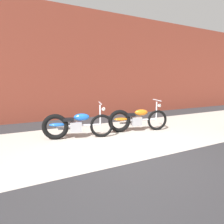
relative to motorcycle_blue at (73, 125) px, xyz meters
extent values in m
plane|color=#2D2D30|center=(0.75, -2.11, -0.40)|extent=(80.00, 80.00, 0.00)
cube|color=#B2ADA3|center=(0.75, -0.36, -0.40)|extent=(36.00, 3.50, 0.01)
cube|color=brown|center=(0.75, 3.09, 1.93)|extent=(36.00, 0.50, 4.65)
torus|color=black|center=(0.78, -0.22, -0.06)|extent=(0.68, 0.26, 0.68)
torus|color=black|center=(-0.47, 0.13, -0.03)|extent=(0.74, 0.33, 0.73)
cylinder|color=silver|center=(0.15, -0.05, -0.02)|extent=(1.20, 0.39, 0.06)
cube|color=#99999E|center=(0.07, -0.02, -0.06)|extent=(0.37, 0.30, 0.28)
ellipsoid|color=blue|center=(0.23, -0.07, 0.22)|extent=(0.48, 0.30, 0.20)
ellipsoid|color=blue|center=(-0.43, 0.12, 0.03)|extent=(0.47, 0.29, 0.10)
cube|color=black|center=(-0.12, 0.03, 0.16)|extent=(0.32, 0.27, 0.08)
cylinder|color=silver|center=(0.74, -0.21, 0.25)|extent=(0.05, 0.05, 0.62)
cylinder|color=silver|center=(0.74, -0.21, 0.61)|extent=(0.19, 0.57, 0.03)
sphere|color=white|center=(0.83, -0.24, 0.43)|extent=(0.11, 0.11, 0.11)
cylinder|color=silver|center=(-0.12, 0.19, -0.14)|extent=(0.55, 0.21, 0.06)
torus|color=black|center=(2.75, -0.31, -0.06)|extent=(0.68, 0.25, 0.68)
torus|color=black|center=(1.49, 0.01, -0.03)|extent=(0.74, 0.31, 0.73)
cylinder|color=silver|center=(2.12, -0.15, -0.02)|extent=(1.21, 0.36, 0.06)
cube|color=#99999E|center=(2.04, -0.13, -0.06)|extent=(0.36, 0.29, 0.28)
ellipsoid|color=orange|center=(2.20, -0.17, 0.22)|extent=(0.47, 0.29, 0.20)
ellipsoid|color=orange|center=(1.54, 0.00, 0.03)|extent=(0.47, 0.28, 0.10)
cube|color=black|center=(1.85, -0.08, 0.16)|extent=(0.32, 0.26, 0.08)
cylinder|color=silver|center=(2.71, -0.30, 0.25)|extent=(0.05, 0.05, 0.62)
cylinder|color=silver|center=(2.71, -0.30, 0.61)|extent=(0.17, 0.57, 0.03)
sphere|color=white|center=(2.81, -0.33, 0.43)|extent=(0.11, 0.11, 0.11)
cylinder|color=silver|center=(1.85, 0.07, -0.14)|extent=(0.55, 0.19, 0.06)
camera|label=1|loc=(-1.27, -5.06, 1.22)|focal=29.64mm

